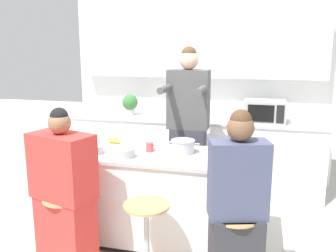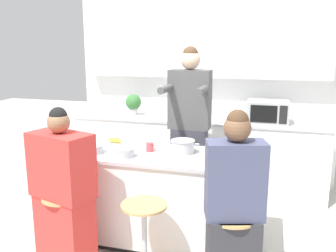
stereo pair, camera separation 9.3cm
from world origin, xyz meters
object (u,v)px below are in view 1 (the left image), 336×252
Objects in this scene: bar_stool_rightmost at (234,251)px; bar_stool_leftmost at (67,230)px; cooking_pot at (183,146)px; banana_bunch at (114,140)px; fruit_bowl at (124,153)px; juice_carton at (252,148)px; kitchen_island at (166,198)px; person_seated_near at (237,215)px; bar_stool_center at (147,239)px; microwave at (265,111)px; person_wrapped_blanket at (64,197)px; coffee_cup_near at (150,147)px; potted_plant at (130,103)px; person_cooking at (188,133)px.

bar_stool_leftmost is at bearing -179.52° from bar_stool_rightmost.
cooking_pot is 0.78m from banana_bunch.
fruit_bowl is (-0.48, -0.26, -0.02)m from cooking_pot.
juice_carton is at bearing 26.22° from bar_stool_leftmost.
kitchen_island is at bearing 28.40° from fruit_bowl.
bar_stool_rightmost is 3.54× the size of juice_carton.
juice_carton reaches higher than cooking_pot.
banana_bunch reaches higher than bar_stool_leftmost.
kitchen_island is at bearing 120.83° from person_seated_near.
banana_bunch reaches higher than bar_stool_center.
microwave reaches higher than cooking_pot.
person_wrapped_blanket is 2.82× the size of microwave.
kitchen_island is 0.63m from bar_stool_center.
juice_carton reaches higher than fruit_bowl.
banana_bunch is 1.93m from microwave.
kitchen_island is 2.64× the size of bar_stool_rightmost.
bar_stool_leftmost is 0.47× the size of person_wrapped_blanket.
person_wrapped_blanket reaches higher than microwave.
kitchen_island is 0.93m from juice_carton.
cooking_pot reaches higher than bar_stool_leftmost.
coffee_cup_near is 0.58× the size of banana_bunch.
coffee_cup_near is 1.64m from potted_plant.
potted_plant reaches higher than cooking_pot.
juice_carton is at bearing 83.70° from bar_stool_rightmost.
person_seated_near is at bearing 17.26° from person_wrapped_blanket.
person_wrapped_blanket is at bearing -177.50° from bar_stool_center.
person_wrapped_blanket reaches higher than bar_stool_leftmost.
bar_stool_rightmost is (1.38, 0.01, 0.00)m from bar_stool_leftmost.
person_seated_near is at bearing -94.71° from microwave.
person_wrapped_blanket is 0.91m from coffee_cup_near.
potted_plant reaches higher than kitchen_island.
person_seated_near is 7.75× the size of fruit_bowl.
cooking_pot is 1.11× the size of potted_plant.
cooking_pot is 1.77m from potted_plant.
microwave is 1.77m from potted_plant.
bar_stool_center is at bearing -112.86° from microwave.
kitchen_island reaches higher than bar_stool_rightmost.
bar_stool_leftmost is 3.67× the size of banana_bunch.
bar_stool_rightmost is 3.50× the size of fruit_bowl.
kitchen_island is 1.20× the size of person_seated_near.
person_wrapped_blanket is at bearing -153.60° from juice_carton.
bar_stool_rightmost is 2.32× the size of potted_plant.
potted_plant is (-0.96, 0.83, 0.17)m from person_cooking.
juice_carton is 0.37× the size of microwave.
juice_carton reaches higher than banana_bunch.
cooking_pot is 1.69× the size of juice_carton.
bar_stool_center is at bearing 19.75° from person_wrapped_blanket.
potted_plant is (-0.20, 2.15, 0.45)m from person_wrapped_blanket.
juice_carton reaches higher than bar_stool_center.
person_cooking is at bearing 115.45° from bar_stool_rightmost.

